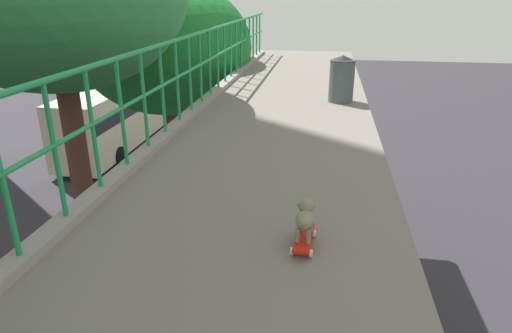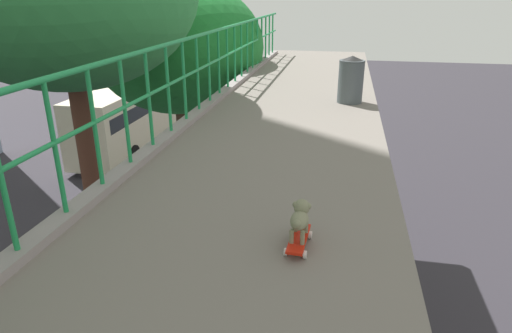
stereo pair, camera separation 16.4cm
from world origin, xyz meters
The scene contains 5 objects.
city_bus centered at (-9.36, 23.00, 1.98)m, with size 2.57×11.00×3.52m.
roadside_tree_far centered at (-2.61, 12.66, 6.71)m, with size 4.87×4.87×8.63m.
toy_skateboard centered at (1.84, 3.44, 6.38)m, with size 0.19×0.47×0.09m.
small_dog centered at (1.84, 3.47, 6.57)m, with size 0.16×0.36×0.28m.
litter_bin centered at (2.22, 8.61, 6.74)m, with size 0.46×0.46×0.85m.
Camera 2 is at (2.10, 0.37, 8.22)m, focal length 30.95 mm.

